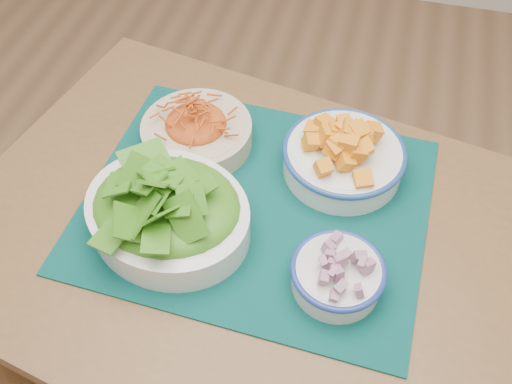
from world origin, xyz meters
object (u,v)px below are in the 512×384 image
(placemat, at_px, (256,203))
(squash_bowl, at_px, (344,152))
(table, at_px, (272,272))
(lettuce_bowl, at_px, (166,205))
(onion_bowl, at_px, (338,272))
(carrot_bowl, at_px, (196,128))

(placemat, relative_size, squash_bowl, 2.19)
(table, distance_m, squash_bowl, 0.26)
(placemat, height_order, squash_bowl, squash_bowl)
(placemat, xyz_separation_m, lettuce_bowl, (-0.13, -0.09, 0.07))
(lettuce_bowl, xyz_separation_m, onion_bowl, (0.29, -0.04, -0.03))
(lettuce_bowl, bearing_deg, carrot_bowl, 112.54)
(table, relative_size, onion_bowl, 6.62)
(squash_bowl, height_order, lettuce_bowl, lettuce_bowl)
(table, xyz_separation_m, carrot_bowl, (-0.19, 0.18, 0.15))
(squash_bowl, xyz_separation_m, lettuce_bowl, (-0.26, -0.21, 0.01))
(onion_bowl, bearing_deg, carrot_bowl, 141.86)
(carrot_bowl, bearing_deg, squash_bowl, -0.01)
(squash_bowl, bearing_deg, placemat, -139.35)
(lettuce_bowl, bearing_deg, placemat, 52.25)
(carrot_bowl, height_order, lettuce_bowl, lettuce_bowl)
(table, height_order, squash_bowl, squash_bowl)
(placemat, relative_size, carrot_bowl, 2.18)
(placemat, distance_m, onion_bowl, 0.21)
(placemat, relative_size, onion_bowl, 3.23)
(placemat, bearing_deg, carrot_bowl, 143.90)
(placemat, relative_size, lettuce_bowl, 1.73)
(table, height_order, onion_bowl, onion_bowl)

